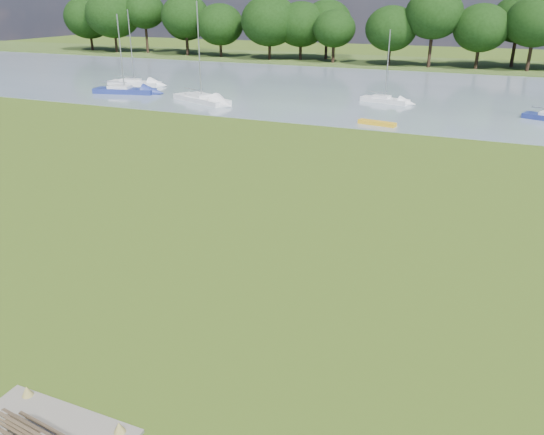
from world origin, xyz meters
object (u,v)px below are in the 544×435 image
at_px(sailboat_5, 384,98).
at_px(sailboat_0, 201,97).
at_px(sailboat_3, 124,89).
at_px(sailboat_6, 134,82).
at_px(kayak, 377,123).

bearing_deg(sailboat_5, sailboat_0, -145.27).
bearing_deg(sailboat_3, sailboat_5, -0.65).
xyz_separation_m(sailboat_5, sailboat_6, (-31.01, -0.35, 0.02)).
bearing_deg(sailboat_3, kayak, -21.77).
bearing_deg(kayak, sailboat_0, -179.84).
distance_m(kayak, sailboat_3, 30.39).
bearing_deg(sailboat_6, kayak, -23.39).
bearing_deg(kayak, sailboat_3, -178.16).
xyz_separation_m(sailboat_3, sailboat_6, (-2.71, 5.49, -0.06)).
relative_size(kayak, sailboat_5, 0.46).
bearing_deg(sailboat_5, sailboat_3, -155.37).
distance_m(sailboat_5, sailboat_6, 31.02).
bearing_deg(sailboat_0, sailboat_5, 45.24).
distance_m(sailboat_0, sailboat_3, 10.74).
xyz_separation_m(sailboat_0, sailboat_5, (17.63, 7.04, -0.05)).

